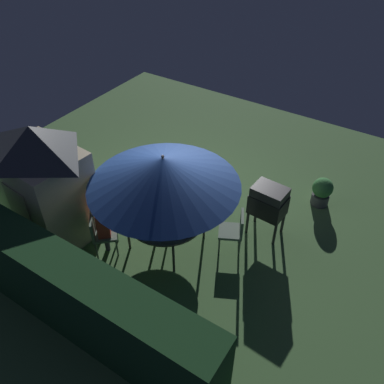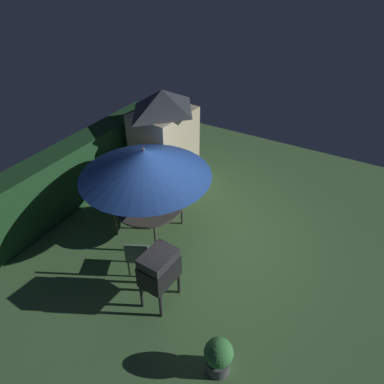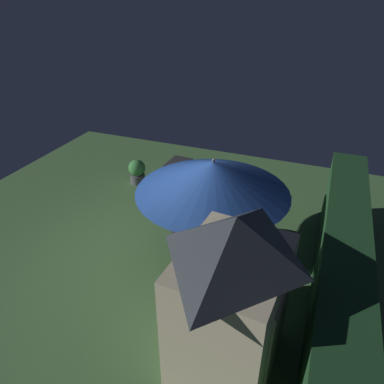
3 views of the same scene
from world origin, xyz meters
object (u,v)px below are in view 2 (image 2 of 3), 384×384
Objects in this scene: patio_table at (148,206)px; potted_plant_by_shed at (218,356)px; bbq_grill at (159,269)px; chair_near_shed at (143,181)px; chair_far_side at (138,255)px; person_in_red at (143,174)px; garden_shed at (164,135)px; patio_umbrella at (145,163)px.

patio_table reaches higher than potted_plant_by_shed.
bbq_grill is 1.33× the size of chair_near_shed.
chair_far_side reaches higher than patio_table.
person_in_red is at bearing 41.62° from bbq_grill.
potted_plant_by_shed is at bearing -113.70° from bbq_grill.
garden_shed is 0.90× the size of patio_umbrella.
chair_near_shed is at bearing 49.81° from potted_plant_by_shed.
person_in_red is (-0.06, -0.06, 0.26)m from chair_near_shed.
potted_plant_by_shed is (-2.23, -2.91, -1.46)m from patio_umbrella.
patio_table is 1.74× the size of chair_far_side.
bbq_grill is (-3.72, -2.35, -0.46)m from garden_shed.
potted_plant_by_shed is (-0.68, -1.55, -0.49)m from bbq_grill.
garden_shed is 3.71× the size of potted_plant_by_shed.
bbq_grill is at bearing 66.30° from potted_plant_by_shed.
potted_plant_by_shed is at bearing -127.50° from patio_table.
patio_umbrella reaches higher than person_in_red.
patio_umbrella reaches higher than bbq_grill.
patio_umbrella is 2.26× the size of person_in_red.
patio_table is at bearing -137.77° from chair_near_shed.
patio_umbrella is at bearing 26.85° from chair_far_side.
chair_near_shed is 0.71× the size of person_in_red.
chair_near_shed is (0.97, 0.88, -0.17)m from patio_table.
patio_table is 1.32m from chair_near_shed.
person_in_red is (-1.26, -0.17, -0.52)m from garden_shed.
potted_plant_by_shed is (-4.40, -3.90, -0.94)m from garden_shed.
bbq_grill is 0.88m from chair_far_side.
garden_shed reaches higher than chair_near_shed.
garden_shed is at bearing 7.52° from person_in_red.
bbq_grill is at bearing -138.38° from person_in_red.
chair_near_shed reaches higher than potted_plant_by_shed.
chair_far_side is at bearing -153.15° from patio_umbrella.
potted_plant_by_shed is 0.55× the size of person_in_red.
chair_near_shed is (2.52, 2.24, -0.33)m from bbq_grill.
potted_plant_by_shed is at bearing -138.46° from garden_shed.
garden_shed is 1.37m from person_in_red.
garden_shed is 5.95m from potted_plant_by_shed.
garden_shed is 2.13× the size of bbq_grill.
patio_table is at bearing -137.77° from person_in_red.
patio_umbrella reaches higher than chair_far_side.
bbq_grill is at bearing -138.37° from chair_near_shed.
chair_near_shed is (-1.20, -0.11, -0.78)m from garden_shed.
chair_far_side is 0.71× the size of person_in_red.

